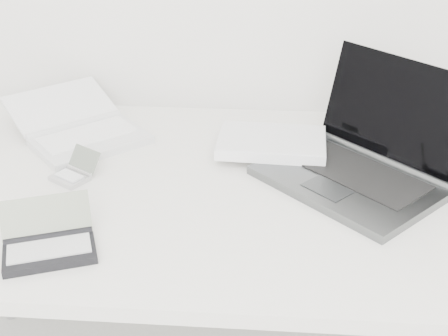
# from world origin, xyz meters

# --- Properties ---
(desk) EXTENTS (1.60, 0.80, 0.73)m
(desk) POSITION_xyz_m (0.00, 1.55, 0.68)
(desk) COLOR white
(desk) RESTS_ON ground
(laptop_large) EXTENTS (0.54, 0.47, 0.24)m
(laptop_large) POSITION_xyz_m (0.20, 1.62, 0.77)
(laptop_large) COLOR #525456
(laptop_large) RESTS_ON desk
(netbook_open_white) EXTENTS (0.40, 0.41, 0.07)m
(netbook_open_white) POSITION_xyz_m (-0.39, 1.75, 0.75)
(netbook_open_white) COLOR silver
(netbook_open_white) RESTS_ON desk
(pda_silver) EXTENTS (0.11, 0.12, 0.05)m
(pda_silver) POSITION_xyz_m (-0.36, 1.55, 0.74)
(pda_silver) COLOR silver
(pda_silver) RESTS_ON desk
(palmtop_charcoal) EXTENTS (0.19, 0.17, 0.08)m
(palmtop_charcoal) POSITION_xyz_m (-0.32, 1.29, 0.75)
(palmtop_charcoal) COLOR black
(palmtop_charcoal) RESTS_ON desk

